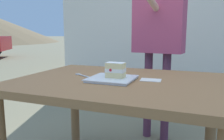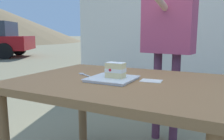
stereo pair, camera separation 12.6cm
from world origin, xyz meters
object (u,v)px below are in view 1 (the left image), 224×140
(diner_person, at_px, (159,23))
(dessert_plate, at_px, (112,79))
(patio_table, at_px, (119,96))
(dessert_fork, at_px, (82,75))
(paper_napkin, at_px, (151,80))
(cake_slice, at_px, (116,70))

(diner_person, bearing_deg, dessert_plate, 81.84)
(diner_person, bearing_deg, patio_table, 83.60)
(dessert_fork, xyz_separation_m, diner_person, (-0.34, -0.77, 0.35))
(patio_table, bearing_deg, dessert_fork, -2.98)
(dessert_fork, height_order, diner_person, diner_person)
(paper_napkin, bearing_deg, diner_person, -83.23)
(cake_slice, height_order, paper_napkin, cake_slice)
(paper_napkin, relative_size, diner_person, 0.08)
(cake_slice, xyz_separation_m, diner_person, (-0.10, -0.82, 0.30))
(patio_table, distance_m, dessert_fork, 0.27)
(cake_slice, distance_m, paper_napkin, 0.21)
(dessert_fork, xyz_separation_m, paper_napkin, (-0.42, -0.03, -0.00))
(dessert_fork, bearing_deg, cake_slice, 169.68)
(dessert_fork, bearing_deg, diner_person, -113.45)
(patio_table, bearing_deg, paper_napkin, -167.30)
(diner_person, bearing_deg, dessert_fork, 66.55)
(cake_slice, distance_m, dessert_fork, 0.25)
(patio_table, height_order, diner_person, diner_person)
(dessert_plate, bearing_deg, dessert_fork, -13.11)
(dessert_plate, relative_size, diner_person, 0.16)
(dessert_fork, bearing_deg, paper_napkin, -176.36)
(paper_napkin, bearing_deg, dessert_fork, 3.64)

